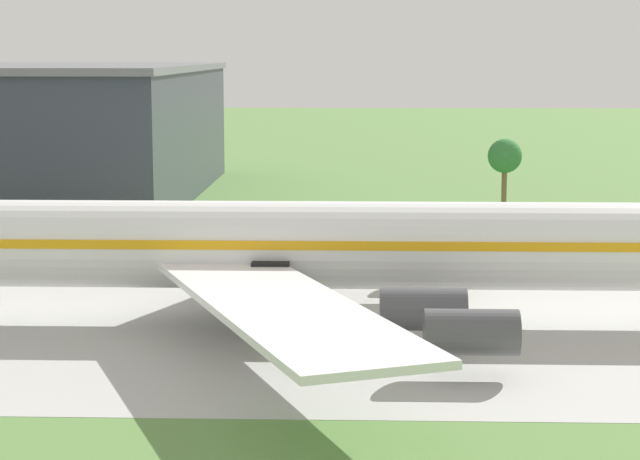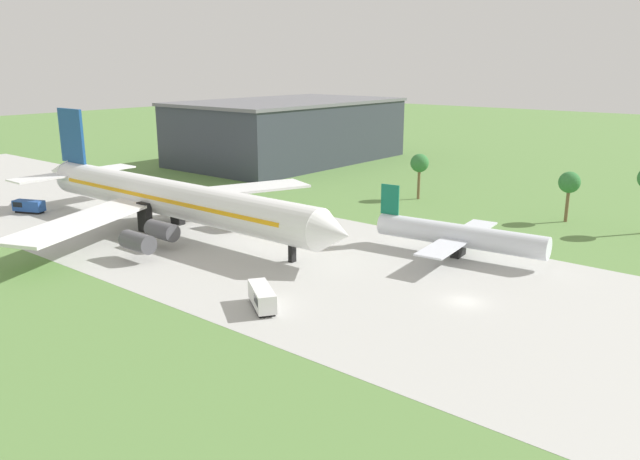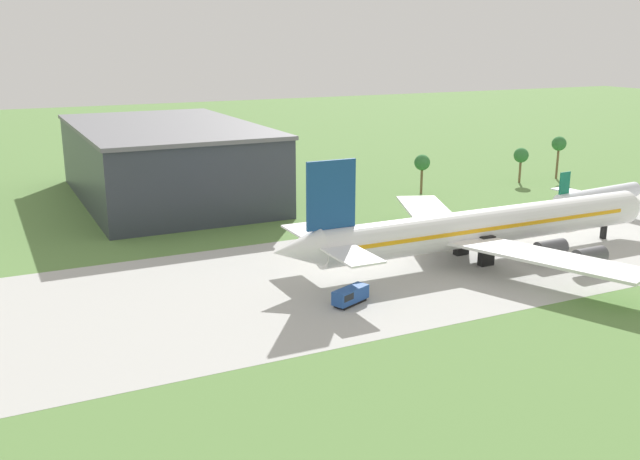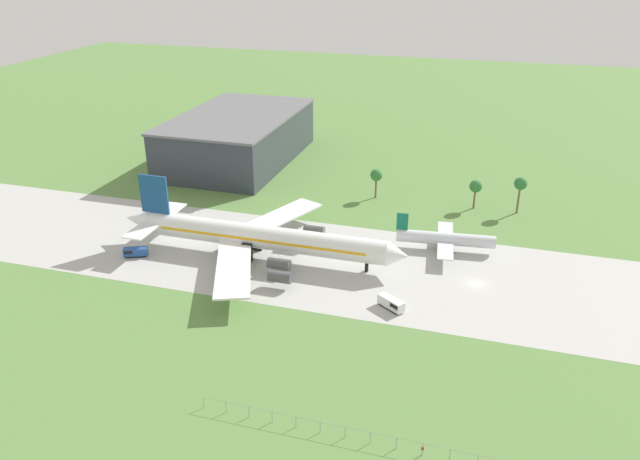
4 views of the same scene
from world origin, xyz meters
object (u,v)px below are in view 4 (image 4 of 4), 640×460
object	(u,v)px
jet_airliner	(258,237)
baggage_tug	(135,252)
regional_aircraft	(445,239)
no_stopping_sign	(422,450)
fuel_truck	(392,304)
terminal_building	(238,138)

from	to	relation	value
jet_airliner	baggage_tug	xyz separation A→B (m)	(-29.02, -8.79, -4.03)
regional_aircraft	baggage_tug	distance (m)	76.32
jet_airliner	no_stopping_sign	size ratio (longest dim) A/B	43.30
baggage_tug	jet_airliner	bearing A→B (deg)	16.85
fuel_truck	no_stopping_sign	bearing A→B (deg)	-72.89
regional_aircraft	terminal_building	xyz separation A→B (m)	(-77.24, 50.26, 5.24)
jet_airliner	baggage_tug	bearing A→B (deg)	-163.15
jet_airliner	fuel_truck	distance (m)	38.60
jet_airliner	regional_aircraft	bearing A→B (deg)	21.24
regional_aircraft	fuel_truck	xyz separation A→B (m)	(-7.37, -31.24, -1.64)
no_stopping_sign	jet_airliner	bearing A→B (deg)	131.50
regional_aircraft	fuel_truck	size ratio (longest dim) A/B	3.86
regional_aircraft	no_stopping_sign	bearing A→B (deg)	-86.17
baggage_tug	terminal_building	bearing A→B (deg)	94.02
jet_airliner	regional_aircraft	distance (m)	46.09
terminal_building	baggage_tug	bearing A→B (deg)	-85.98
fuel_truck	terminal_building	xyz separation A→B (m)	(-69.88, 81.50, 6.88)
baggage_tug	fuel_truck	world-z (taller)	fuel_truck
jet_airliner	terminal_building	xyz separation A→B (m)	(-34.34, 66.93, 2.95)
jet_airliner	terminal_building	world-z (taller)	jet_airliner
fuel_truck	terminal_building	distance (m)	107.57
regional_aircraft	baggage_tug	bearing A→B (deg)	-160.50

